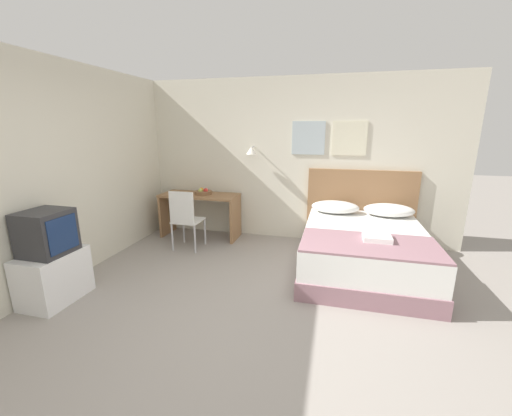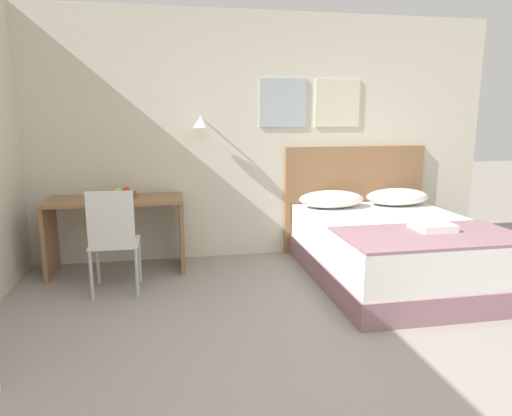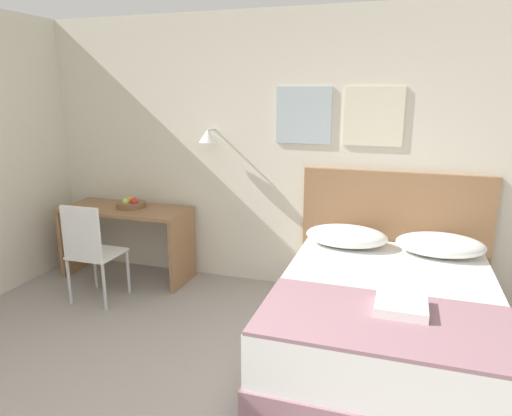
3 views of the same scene
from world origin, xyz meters
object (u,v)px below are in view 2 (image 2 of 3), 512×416
object	(u,v)px
pillow_left	(331,199)
desk_chair	(113,235)
bed	(395,251)
desk	(116,220)
headboard	(354,199)
pillow_right	(397,197)
fruit_bowl	(121,194)
throw_blanket	(431,236)
folded_towel_near_foot	(433,226)

from	to	relation	value
pillow_left	desk_chair	bearing A→B (deg)	-163.72
bed	desk	bearing A→B (deg)	164.32
headboard	pillow_right	size ratio (longest dim) A/B	2.33
desk	desk_chair	world-z (taller)	desk_chair
fruit_bowl	bed	bearing A→B (deg)	-16.62
throw_blanket	pillow_left	bearing A→B (deg)	106.25
desk	pillow_left	bearing A→B (deg)	0.03
headboard	folded_towel_near_foot	size ratio (longest dim) A/B	5.38
throw_blanket	fruit_bowl	xyz separation A→B (m)	(-2.59, 1.36, 0.20)
pillow_left	fruit_bowl	xyz separation A→B (m)	(-2.21, 0.03, 0.12)
desk	pillow_right	bearing A→B (deg)	0.02
bed	throw_blanket	bearing A→B (deg)	-90.00
desk	fruit_bowl	world-z (taller)	fruit_bowl
throw_blanket	pillow_right	bearing A→B (deg)	73.75
desk	fruit_bowl	size ratio (longest dim) A/B	4.51
pillow_right	folded_towel_near_foot	bearing A→B (deg)	-103.86
bed	pillow_right	size ratio (longest dim) A/B	2.82
bed	pillow_left	world-z (taller)	pillow_left
throw_blanket	desk_chair	bearing A→B (deg)	165.36
pillow_right	desk	world-z (taller)	pillow_right
headboard	pillow_right	distance (m)	0.49
pillow_left	fruit_bowl	world-z (taller)	fruit_bowl
folded_towel_near_foot	pillow_left	bearing A→B (deg)	112.08
folded_towel_near_foot	desk	size ratio (longest dim) A/B	0.23
bed	desk	world-z (taller)	desk
pillow_right	desk	bearing A→B (deg)	-179.98
headboard	pillow_left	distance (m)	0.49
pillow_left	pillow_right	size ratio (longest dim) A/B	1.00
fruit_bowl	desk	bearing A→B (deg)	-152.29
desk	fruit_bowl	xyz separation A→B (m)	(0.06, 0.03, 0.25)
throw_blanket	desk	xyz separation A→B (m)	(-2.65, 1.33, -0.05)
bed	fruit_bowl	world-z (taller)	fruit_bowl
folded_towel_near_foot	desk	world-z (taller)	desk
throw_blanket	headboard	bearing A→B (deg)	90.00
bed	fruit_bowl	size ratio (longest dim) A/B	6.87
headboard	desk_chair	size ratio (longest dim) A/B	1.77
bed	pillow_left	size ratio (longest dim) A/B	2.82
bed	desk_chair	world-z (taller)	desk_chair
desk	desk_chair	bearing A→B (deg)	-86.40
headboard	pillow_left	bearing A→B (deg)	-142.84
bed	headboard	xyz separation A→B (m)	(0.00, 1.04, 0.32)
desk	fruit_bowl	bearing A→B (deg)	27.71
bed	pillow_right	bearing A→B (deg)	62.50
headboard	desk_chair	bearing A→B (deg)	-160.14
pillow_left	desk_chair	distance (m)	2.32
pillow_left	folded_towel_near_foot	bearing A→B (deg)	-67.92
pillow_left	folded_towel_near_foot	world-z (taller)	pillow_left
desk_chair	folded_towel_near_foot	bearing A→B (deg)	-11.30
folded_towel_near_foot	fruit_bowl	bearing A→B (deg)	155.61
desk_chair	fruit_bowl	bearing A→B (deg)	88.58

